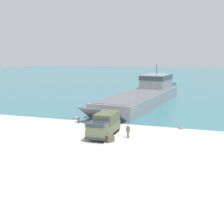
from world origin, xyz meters
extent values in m
plane|color=#B7B5AD|center=(0.00, 0.00, 0.00)|extent=(240.00, 240.00, 0.00)
cube|color=#336B75|center=(0.00, 97.20, 0.00)|extent=(240.00, 180.00, 0.01)
cube|color=gray|center=(2.80, 24.54, 1.24)|extent=(10.60, 32.51, 2.47)
cube|color=#56565B|center=(2.80, 24.54, 2.51)|extent=(9.87, 31.18, 0.08)
cube|color=gray|center=(3.82, 35.49, 4.02)|extent=(6.18, 9.40, 3.10)
cube|color=#28333D|center=(3.82, 35.49, 4.96)|extent=(6.34, 9.50, 0.93)
cylinder|color=#3F3F42|center=(3.82, 35.49, 6.77)|extent=(0.16, 0.16, 2.40)
cube|color=#56565B|center=(1.16, 6.82, 1.41)|extent=(6.85, 4.32, 2.27)
cube|color=#566042|center=(3.98, -0.20, 0.93)|extent=(2.58, 6.98, 1.06)
cube|color=#566042|center=(4.03, -2.49, 1.91)|extent=(2.33, 2.40, 0.89)
cube|color=#28333D|center=(4.03, -2.49, 2.13)|extent=(2.41, 2.43, 0.44)
cube|color=#495236|center=(3.95, 0.98, 2.17)|extent=(2.43, 4.42, 1.41)
cube|color=#2D2D2D|center=(4.05, -3.58, 0.55)|extent=(2.48, 0.29, 0.32)
cylinder|color=black|center=(5.03, -2.33, 0.62)|extent=(0.40, 1.25, 1.24)
cylinder|color=black|center=(3.02, -2.37, 0.62)|extent=(0.40, 1.25, 1.24)
cylinder|color=black|center=(4.95, 1.42, 0.62)|extent=(0.40, 1.25, 1.24)
cylinder|color=black|center=(2.94, 1.38, 0.62)|extent=(0.40, 1.25, 1.24)
cylinder|color=black|center=(4.92, 2.52, 0.62)|extent=(0.40, 1.25, 1.24)
cylinder|color=black|center=(2.91, 2.48, 0.62)|extent=(0.40, 1.25, 1.24)
cylinder|color=#6B664C|center=(7.30, -0.17, 0.41)|extent=(0.14, 0.14, 0.83)
cylinder|color=#6B664C|center=(7.12, -0.13, 0.41)|extent=(0.14, 0.14, 0.83)
cube|color=#6B664C|center=(7.21, -0.15, 1.15)|extent=(0.48, 0.32, 0.65)
sphere|color=tan|center=(7.21, -0.15, 1.59)|extent=(0.22, 0.22, 0.22)
cube|color=#2D7060|center=(1.66, 67.29, 0.46)|extent=(5.85, 5.39, 0.92)
cube|color=silver|center=(1.34, 67.54, 1.42)|extent=(2.39, 2.42, 1.01)
cylinder|color=#333338|center=(-2.31, 5.56, 0.35)|extent=(0.24, 0.24, 0.69)
sphere|color=#333338|center=(-2.31, 5.56, 0.76)|extent=(0.27, 0.27, 0.27)
cube|color=#4C4738|center=(5.50, -2.55, 0.43)|extent=(1.26, 1.33, 0.87)
sphere|color=#66605B|center=(13.02, 7.00, 0.00)|extent=(0.77, 0.77, 0.77)
sphere|color=gray|center=(-4.09, 8.44, 0.00)|extent=(0.95, 0.95, 0.95)
camera|label=1|loc=(17.62, -36.82, 10.69)|focal=50.00mm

